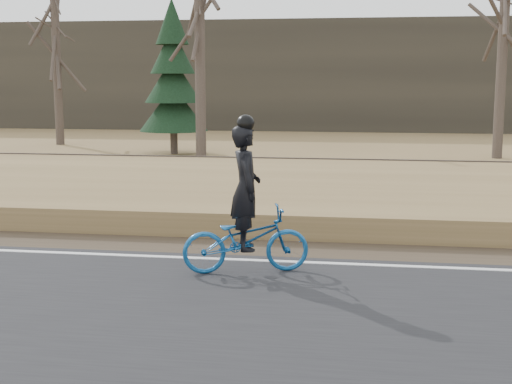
# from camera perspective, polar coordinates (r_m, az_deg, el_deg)

# --- Properties ---
(ground) EXTENTS (120.00, 120.00, 0.00)m
(ground) POSITION_cam_1_polar(r_m,az_deg,el_deg) (11.40, -8.81, -5.66)
(ground) COLOR olive
(ground) RESTS_ON ground
(road) EXTENTS (120.00, 6.00, 0.06)m
(road) POSITION_cam_1_polar(r_m,az_deg,el_deg) (9.14, -13.58, -9.35)
(road) COLOR black
(road) RESTS_ON ground
(edge_line) EXTENTS (120.00, 0.12, 0.01)m
(edge_line) POSITION_cam_1_polar(r_m,az_deg,el_deg) (11.57, -8.52, -5.10)
(edge_line) COLOR silver
(edge_line) RESTS_ON road
(shoulder) EXTENTS (120.00, 1.60, 0.04)m
(shoulder) POSITION_cam_1_polar(r_m,az_deg,el_deg) (12.51, -7.16, -4.20)
(shoulder) COLOR #473A2B
(shoulder) RESTS_ON ground
(embankment) EXTENTS (120.00, 5.00, 0.44)m
(embankment) POSITION_cam_1_polar(r_m,az_deg,el_deg) (15.32, -4.11, -0.93)
(embankment) COLOR olive
(embankment) RESTS_ON ground
(ballast) EXTENTS (120.00, 3.00, 0.45)m
(ballast) POSITION_cam_1_polar(r_m,az_deg,el_deg) (19.00, -1.57, 1.06)
(ballast) COLOR slate
(ballast) RESTS_ON ground
(railroad) EXTENTS (120.00, 2.40, 0.29)m
(railroad) POSITION_cam_1_polar(r_m,az_deg,el_deg) (18.96, -1.57, 1.97)
(railroad) COLOR black
(railroad) RESTS_ON ballast
(treeline_backdrop) EXTENTS (120.00, 4.00, 6.00)m
(treeline_backdrop) POSITION_cam_1_polar(r_m,az_deg,el_deg) (40.64, 4.05, 9.26)
(treeline_backdrop) COLOR #383328
(treeline_backdrop) RESTS_ON ground
(cyclist) EXTENTS (1.96, 1.15, 2.31)m
(cyclist) POSITION_cam_1_polar(r_m,az_deg,el_deg) (10.38, -0.82, -2.48)
(cyclist) COLOR #14518D
(cyclist) RESTS_ON road
(bare_tree_left) EXTENTS (0.36, 0.36, 8.25)m
(bare_tree_left) POSITION_cam_1_polar(r_m,az_deg,el_deg) (32.27, -15.69, 10.99)
(bare_tree_left) COLOR brown
(bare_tree_left) RESTS_ON ground
(bare_tree_near_left) EXTENTS (0.36, 0.36, 7.43)m
(bare_tree_near_left) POSITION_cam_1_polar(r_m,az_deg,el_deg) (24.87, -4.51, 11.01)
(bare_tree_near_left) COLOR brown
(bare_tree_near_left) RESTS_ON ground
(bare_tree_center) EXTENTS (0.36, 0.36, 8.19)m
(bare_tree_center) POSITION_cam_1_polar(r_m,az_deg,el_deg) (27.22, 19.15, 11.17)
(bare_tree_center) COLOR brown
(bare_tree_center) RESTS_ON ground
(conifer) EXTENTS (2.60, 2.60, 5.84)m
(conifer) POSITION_cam_1_polar(r_m,az_deg,el_deg) (27.44, -6.66, 8.81)
(conifer) COLOR brown
(conifer) RESTS_ON ground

